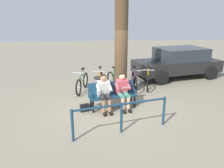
{
  "coord_description": "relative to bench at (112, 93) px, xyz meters",
  "views": [
    {
      "loc": [
        0.72,
        6.94,
        3.01
      ],
      "look_at": [
        -0.02,
        -0.13,
        0.75
      ],
      "focal_mm": 34.89,
      "sensor_mm": 36.0,
      "label": 1
    }
  ],
  "objects": [
    {
      "name": "ground_plane",
      "position": [
        0.0,
        -0.09,
        -0.51
      ],
      "size": [
        40.0,
        40.0,
        0.0
      ],
      "primitive_type": "plane",
      "color": "gray"
    },
    {
      "name": "bench",
      "position": [
        0.0,
        0.0,
        0.0
      ],
      "size": [
        1.66,
        0.78,
        0.87
      ],
      "rotation": [
        0.0,
        0.0,
        0.19
      ],
      "color": "navy",
      "rests_on": "ground"
    },
    {
      "name": "person_reading",
      "position": [
        -0.34,
        0.1,
        0.16
      ],
      "size": [
        0.54,
        0.81,
        1.2
      ],
      "rotation": [
        0.0,
        0.0,
        0.19
      ],
      "color": "#D84C59",
      "rests_on": "ground"
    },
    {
      "name": "person_companion",
      "position": [
        0.29,
        0.22,
        0.16
      ],
      "size": [
        0.54,
        0.81,
        1.2
      ],
      "rotation": [
        0.0,
        0.0,
        0.19
      ],
      "color": "white",
      "rests_on": "ground"
    },
    {
      "name": "handbag",
      "position": [
        0.93,
        0.26,
        -0.39
      ],
      "size": [
        0.33,
        0.22,
        0.24
      ],
      "primitive_type": "cube",
      "rotation": [
        0.0,
        0.0,
        0.3
      ],
      "color": "black",
      "rests_on": "ground"
    },
    {
      "name": "tree_trunk",
      "position": [
        -0.44,
        -1.03,
        1.55
      ],
      "size": [
        0.48,
        0.48,
        4.11
      ],
      "primitive_type": "cylinder",
      "color": "#4C3823",
      "rests_on": "ground"
    },
    {
      "name": "litter_bin",
      "position": [
        0.39,
        -1.13,
        -0.14
      ],
      "size": [
        0.41,
        0.41,
        0.74
      ],
      "color": "slate",
      "rests_on": "ground"
    },
    {
      "name": "bicycle_red",
      "position": [
        -1.75,
        -1.9,
        -0.15
      ],
      "size": [
        0.61,
        1.63,
        0.94
      ],
      "rotation": [
        0.0,
        0.0,
        1.29
      ],
      "color": "black",
      "rests_on": "ground"
    },
    {
      "name": "bicycle_blue",
      "position": [
        -1.14,
        -1.86,
        -0.15
      ],
      "size": [
        0.48,
        1.68,
        0.94
      ],
      "rotation": [
        0.0,
        0.0,
        1.48
      ],
      "color": "black",
      "rests_on": "ground"
    },
    {
      "name": "bicycle_black",
      "position": [
        -0.35,
        -1.79,
        -0.15
      ],
      "size": [
        0.69,
        1.6,
        0.94
      ],
      "rotation": [
        0.0,
        0.0,
        1.92
      ],
      "color": "black",
      "rests_on": "ground"
    },
    {
      "name": "bicycle_silver",
      "position": [
        0.32,
        -1.9,
        -0.15
      ],
      "size": [
        0.48,
        1.67,
        0.94
      ],
      "rotation": [
        0.0,
        0.0,
        1.41
      ],
      "color": "black",
      "rests_on": "ground"
    },
    {
      "name": "bicycle_green",
      "position": [
        1.05,
        -1.72,
        -0.15
      ],
      "size": [
        0.58,
        1.64,
        0.94
      ],
      "rotation": [
        0.0,
        0.0,
        1.32
      ],
      "color": "black",
      "rests_on": "ground"
    },
    {
      "name": "railing_fence",
      "position": [
        -0.06,
        1.71,
        0.07
      ],
      "size": [
        2.58,
        0.66,
        0.85
      ],
      "rotation": [
        0.0,
        0.0,
        0.23
      ],
      "color": "navy",
      "rests_on": "ground"
    },
    {
      "name": "parked_car",
      "position": [
        -3.66,
        -3.42,
        0.27
      ],
      "size": [
        4.49,
        2.7,
        1.47
      ],
      "rotation": [
        0.0,
        0.0,
        0.22
      ],
      "color": "black",
      "rests_on": "ground"
    }
  ]
}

